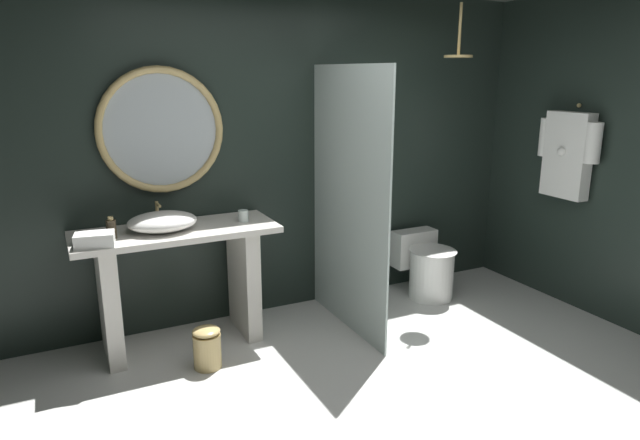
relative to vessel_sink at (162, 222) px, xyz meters
The scene contains 14 objects.
ground_plane 2.07m from the vessel_sink, 57.22° to the right, with size 5.76×5.76×0.00m, color silver.
back_wall_panel 1.11m from the vessel_sink, 19.89° to the left, with size 4.80×0.10×2.60m, color #1E2823.
side_wall_right 3.45m from the vessel_sink, 13.15° to the right, with size 0.10×2.47×2.60m, color #1E2823.
vanity_counter 0.42m from the vessel_sink, ahead, with size 1.43×0.57×0.89m.
vessel_sink is the anchor object (origin of this frame).
tumbler_cup 0.59m from the vessel_sink, ahead, with size 0.08×0.08×0.08m, color silver.
soap_dispenser 0.35m from the vessel_sink, behind, with size 0.07×0.07×0.15m.
round_wall_mirror 0.67m from the vessel_sink, 71.74° to the left, with size 0.91×0.05×0.91m.
shower_glass_panel 1.37m from the vessel_sink, 11.26° to the right, with size 0.02×1.15×2.03m, color silver.
rain_shower_head 2.66m from the vessel_sink, ahead, with size 0.23×0.23×0.42m.
hanging_bathrobe 3.29m from the vessel_sink, 11.53° to the right, with size 0.20×0.58×0.78m.
toilet 2.40m from the vessel_sink, ahead, with size 0.41×0.59×0.56m.
waste_bin 0.93m from the vessel_sink, 69.59° to the right, with size 0.19×0.19×0.30m.
folded_hand_towel 0.50m from the vessel_sink, 158.62° to the right, with size 0.24×0.16×0.09m, color white.
Camera 1 is at (-1.68, -2.36, 1.98)m, focal length 31.51 mm.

